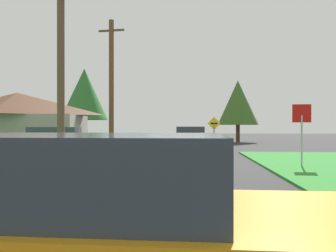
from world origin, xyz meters
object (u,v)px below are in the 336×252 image
utility_pole_near (61,71)px  parked_car_near_building (59,142)px  oak_tree_left (238,103)px  direction_sign (214,129)px  car_approaching_junction (189,137)px  barn (17,121)px  utility_pole_mid (111,84)px  stop_sign (302,123)px  car_behind_on_main_road (110,234)px  pine_tree_center (84,94)px

utility_pole_near → parked_car_near_building: bearing=112.6°
oak_tree_left → direction_sign: bearing=-105.5°
utility_pole_near → car_approaching_junction: bearing=70.3°
utility_pole_near → oak_tree_left: (9.82, 21.83, 0.13)m
direction_sign → oak_tree_left: size_ratio=0.37×
utility_pole_near → barn: 12.39m
utility_pole_mid → direction_sign: bearing=9.0°
stop_sign → direction_sign: bearing=-70.8°
car_behind_on_main_road → oak_tree_left: oak_tree_left is taller
utility_pole_near → direction_sign: (6.73, 10.67, -2.45)m
stop_sign → direction_sign: stop_sign is taller
car_behind_on_main_road → oak_tree_left: size_ratio=0.66×
parked_car_near_building → car_behind_on_main_road: 16.45m
parked_car_near_building → direction_sign: size_ratio=2.03×
parked_car_near_building → utility_pole_mid: size_ratio=0.53×
stop_sign → car_approaching_junction: 14.03m
stop_sign → parked_car_near_building: size_ratio=0.55×
utility_pole_near → utility_pole_mid: (-0.24, 9.57, 0.64)m
parked_car_near_building → pine_tree_center: bearing=95.0°
parked_car_near_building → stop_sign: bearing=-25.2°
direction_sign → pine_tree_center: bearing=151.0°
oak_tree_left → stop_sign: bearing=-90.7°
pine_tree_center → barn: pine_tree_center is taller
parked_car_near_building → barn: (-5.16, 5.44, 1.20)m
parked_car_near_building → utility_pole_near: (1.90, -4.56, 3.07)m
car_approaching_junction → parked_car_near_building: size_ratio=0.86×
stop_sign → pine_tree_center: 21.55m
utility_pole_mid → pine_tree_center: (-4.19, 7.29, -0.01)m
stop_sign → oak_tree_left: (0.24, 21.13, 2.22)m
parked_car_near_building → utility_pole_mid: 6.45m
barn → oak_tree_left: bearing=35.0°
utility_pole_near → barn: (-7.07, 10.01, -1.87)m
stop_sign → barn: barn is taller
stop_sign → car_approaching_junction: stop_sign is taller
utility_pole_mid → pine_tree_center: utility_pole_mid is taller
car_approaching_junction → pine_tree_center: (-9.41, 2.94, 3.70)m
stop_sign → car_behind_on_main_road: 12.39m
utility_pole_mid → barn: size_ratio=0.94×
stop_sign → utility_pole_near: utility_pole_near is taller
car_behind_on_main_road → direction_sign: (2.18, 21.25, 0.62)m
stop_sign → oak_tree_left: bearing=-87.4°
pine_tree_center → oak_tree_left: bearing=19.2°
stop_sign → direction_sign: (-2.85, 9.97, -0.36)m
car_behind_on_main_road → barn: bearing=120.6°
stop_sign → pine_tree_center: size_ratio=0.37×
utility_pole_near → oak_tree_left: bearing=65.8°
pine_tree_center → barn: 7.76m
parked_car_near_building → oak_tree_left: 21.11m
barn → parked_car_near_building: bearing=-46.5°
parked_car_near_building → utility_pole_near: bearing=-74.0°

